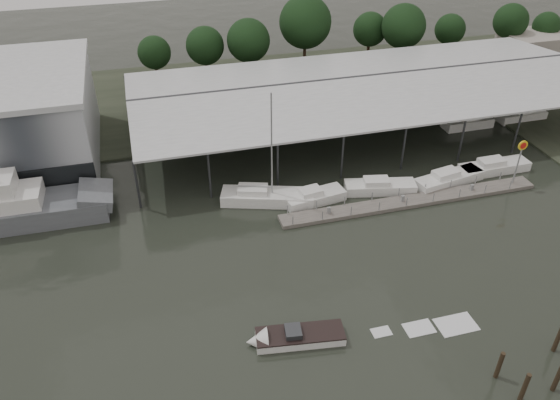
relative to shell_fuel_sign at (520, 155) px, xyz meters
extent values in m
plane|color=#232820|center=(-27.00, -9.99, -3.93)|extent=(200.00, 200.00, 0.00)
cube|color=#393F2F|center=(-27.00, 32.01, -3.83)|extent=(140.00, 30.00, 0.30)
cube|color=#2F3134|center=(-10.00, 18.01, 2.84)|extent=(58.00, 0.40, 0.30)
cylinder|color=#2F3134|center=(-39.00, 6.51, -1.18)|extent=(0.24, 0.24, 5.50)
cylinder|color=#2F3134|center=(-39.00, 29.51, -1.18)|extent=(0.24, 0.24, 5.50)
cylinder|color=#2F3134|center=(19.00, 29.51, -1.18)|extent=(0.24, 0.24, 5.50)
cube|color=slate|center=(-12.00, 0.01, -3.73)|extent=(28.00, 2.00, 0.40)
cylinder|color=gray|center=(-25.00, -0.89, -3.13)|extent=(0.10, 0.10, 1.20)
cylinder|color=gray|center=(1.00, 0.91, -3.13)|extent=(0.10, 0.10, 1.20)
cube|color=gray|center=(-13.00, 0.01, -3.23)|extent=(0.30, 0.30, 0.70)
cylinder|color=gray|center=(0.00, 0.01, -1.43)|extent=(0.16, 0.16, 5.00)
cylinder|color=yellow|center=(0.00, 0.01, 1.07)|extent=(1.10, 0.12, 1.10)
cylinder|color=red|center=(0.00, -0.06, 1.07)|extent=(0.70, 0.05, 0.70)
cube|color=gray|center=(28.00, 35.01, -1.93)|extent=(10.00, 8.00, 4.00)
cube|color=#5B5F65|center=(-51.13, 7.23, -3.03)|extent=(18.23, 5.13, 2.40)
cube|color=#5B5F65|center=(-43.15, 7.09, -2.03)|extent=(3.52, 4.69, 1.85)
cube|color=white|center=(-26.26, 4.05, -3.43)|extent=(9.81, 5.41, 1.40)
cube|color=silver|center=(-27.70, 4.52, -2.53)|extent=(3.44, 2.65, 0.80)
cylinder|color=gray|center=(-25.81, 3.90, 2.57)|extent=(0.16, 0.16, 11.20)
cylinder|color=gray|center=(-27.43, 4.43, -2.03)|extent=(3.36, 1.20, 0.12)
cube|color=white|center=(-28.48, -14.60, -3.58)|extent=(6.86, 2.91, 0.90)
cone|color=white|center=(-31.70, -14.15, -3.58)|extent=(1.86, 2.20, 2.00)
cube|color=black|center=(-28.48, -14.60, -3.18)|extent=(6.87, 2.97, 0.12)
cube|color=#2F3134|center=(-29.01, -14.53, -2.93)|extent=(1.38, 1.55, 0.50)
cube|color=silver|center=(-22.22, -15.49, -3.91)|extent=(2.30, 1.50, 0.04)
cube|color=silver|center=(-19.25, -15.91, -3.91)|extent=(3.10, 2.00, 0.04)
cube|color=silver|center=(-16.28, -16.33, -3.91)|extent=(3.90, 2.50, 0.04)
cube|color=white|center=(-21.55, 2.79, -3.43)|extent=(6.63, 3.14, 1.10)
cube|color=silver|center=(-22.05, 2.79, -2.63)|extent=(2.45, 1.92, 0.70)
cube|color=white|center=(-14.22, 2.85, -3.43)|extent=(7.76, 3.76, 1.10)
cube|color=silver|center=(-14.72, 2.85, -2.63)|extent=(2.90, 2.13, 0.70)
cube|color=white|center=(-6.33, 2.38, -3.43)|extent=(8.28, 3.63, 1.10)
cube|color=silver|center=(-6.83, 2.38, -2.63)|extent=(3.05, 2.09, 0.70)
cube|color=white|center=(-0.14, 3.28, -3.43)|extent=(8.19, 2.28, 1.10)
cube|color=silver|center=(-0.64, 3.28, -2.63)|extent=(2.87, 1.63, 0.70)
cylinder|color=#322819|center=(-13.02, -23.42, -3.04)|extent=(0.32, 0.32, 2.97)
cylinder|color=#322819|center=(-15.69, -23.52, -2.92)|extent=(0.32, 0.32, 3.22)
cylinder|color=#322819|center=(-16.17, -21.43, -2.99)|extent=(0.32, 0.32, 3.07)
cylinder|color=#322819|center=(-10.68, -20.50, -2.86)|extent=(0.32, 0.32, 3.33)
cylinder|color=#312016|center=(-34.44, 39.60, -2.19)|extent=(0.50, 0.50, 3.48)
sphere|color=#1A3817|center=(-34.44, 39.60, 0.95)|extent=(4.87, 4.87, 4.87)
cylinder|color=#312016|center=(-27.04, 38.38, -1.91)|extent=(0.50, 0.50, 4.04)
sphere|color=#1A3817|center=(-27.04, 38.38, 1.72)|extent=(5.65, 5.65, 5.65)
cylinder|color=#312016|center=(-20.79, 36.75, -1.65)|extent=(0.50, 0.50, 4.56)
sphere|color=#1A3817|center=(-20.79, 36.75, 2.46)|extent=(6.39, 6.39, 6.39)
cylinder|color=#312016|center=(-11.54, 38.32, -1.09)|extent=(0.50, 0.50, 5.68)
sphere|color=#1A3817|center=(-11.54, 38.32, 4.02)|extent=(7.95, 7.95, 7.95)
cylinder|color=#312016|center=(0.03, 40.06, -1.98)|extent=(0.50, 0.50, 3.90)
sphere|color=#1A3817|center=(0.03, 40.06, 1.53)|extent=(5.45, 5.45, 5.45)
cylinder|color=#312016|center=(3.74, 35.84, -1.48)|extent=(0.50, 0.50, 4.89)
sphere|color=#1A3817|center=(3.74, 35.84, 2.92)|extent=(6.84, 6.84, 6.84)
cylinder|color=#312016|center=(13.43, 38.04, -2.15)|extent=(0.50, 0.50, 3.55)
sphere|color=#1A3817|center=(13.43, 38.04, 1.04)|extent=(4.97, 4.97, 4.97)
cylinder|color=#312016|center=(24.14, 37.22, -1.88)|extent=(0.50, 0.50, 4.09)
sphere|color=#1A3817|center=(24.14, 37.22, 1.80)|extent=(5.72, 5.72, 5.72)
cylinder|color=#312016|center=(31.02, 36.70, -2.29)|extent=(0.50, 0.50, 3.27)
sphere|color=#1A3817|center=(31.02, 36.70, 0.65)|extent=(4.58, 4.58, 4.58)
camera|label=1|loc=(-37.39, -41.39, 27.86)|focal=35.00mm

